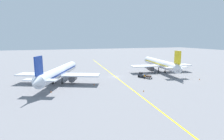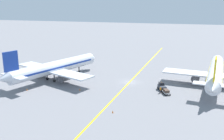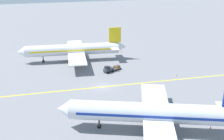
# 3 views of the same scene
# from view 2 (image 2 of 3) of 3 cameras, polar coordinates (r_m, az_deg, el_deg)

# --- Properties ---
(ground_plane) EXTENTS (400.00, 400.00, 0.00)m
(ground_plane) POSITION_cam_2_polar(r_m,az_deg,el_deg) (75.61, 3.86, -2.64)
(ground_plane) COLOR slate
(apron_yellow_centreline) EXTENTS (9.33, 119.70, 0.01)m
(apron_yellow_centreline) POSITION_cam_2_polar(r_m,az_deg,el_deg) (75.61, 3.86, -2.64)
(apron_yellow_centreline) COLOR yellow
(apron_yellow_centreline) RESTS_ON ground
(airplane_at_gate) EXTENTS (27.83, 33.89, 10.60)m
(airplane_at_gate) POSITION_cam_2_polar(r_m,az_deg,el_deg) (78.45, -12.43, 0.50)
(airplane_at_gate) COLOR silver
(airplane_at_gate) RESTS_ON ground
(airplane_adjacent_stand) EXTENTS (28.45, 35.51, 10.60)m
(airplane_adjacent_stand) POSITION_cam_2_polar(r_m,az_deg,el_deg) (76.72, 21.60, -0.54)
(airplane_adjacent_stand) COLOR white
(airplane_adjacent_stand) RESTS_ON ground
(baggage_tug_dark) EXTENTS (2.68, 3.35, 2.11)m
(baggage_tug_dark) POSITION_cam_2_polar(r_m,az_deg,el_deg) (69.88, 10.80, -3.59)
(baggage_tug_dark) COLOR #333842
(baggage_tug_dark) RESTS_ON ground
(baggage_cart_trailing) EXTENTS (2.34, 2.94, 1.24)m
(baggage_cart_trailing) POSITION_cam_2_polar(r_m,az_deg,el_deg) (67.00, 11.73, -4.59)
(baggage_cart_trailing) COLOR gray
(baggage_cart_trailing) RESTS_ON ground
(ground_crew_worker) EXTENTS (0.35, 0.53, 1.68)m
(ground_crew_worker) POSITION_cam_2_polar(r_m,az_deg,el_deg) (67.46, 10.50, -4.25)
(ground_crew_worker) COLOR #23232D
(ground_crew_worker) RESTS_ON ground
(traffic_cone_mid_apron) EXTENTS (0.32, 0.32, 0.55)m
(traffic_cone_mid_apron) POSITION_cam_2_polar(r_m,az_deg,el_deg) (69.05, -7.02, -4.21)
(traffic_cone_mid_apron) COLOR orange
(traffic_cone_mid_apron) RESTS_ON ground
(traffic_cone_by_wingtip) EXTENTS (0.32, 0.32, 0.55)m
(traffic_cone_by_wingtip) POSITION_cam_2_polar(r_m,az_deg,el_deg) (55.37, 0.16, -9.06)
(traffic_cone_by_wingtip) COLOR orange
(traffic_cone_by_wingtip) RESTS_ON ground
(traffic_cone_far_edge) EXTENTS (0.32, 0.32, 0.55)m
(traffic_cone_far_edge) POSITION_cam_2_polar(r_m,az_deg,el_deg) (72.03, -18.03, -4.04)
(traffic_cone_far_edge) COLOR orange
(traffic_cone_far_edge) RESTS_ON ground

